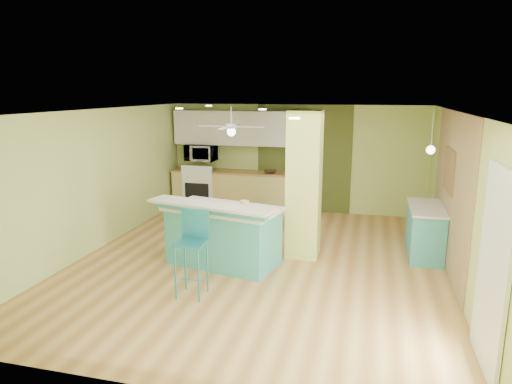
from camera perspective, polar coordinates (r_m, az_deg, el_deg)
floor at (r=7.77m, az=0.46°, el=-8.71°), size 6.00×7.00×0.01m
ceiling at (r=7.24m, az=0.50°, el=10.13°), size 6.00×7.00×0.01m
wall_back at (r=10.79m, az=4.95°, el=4.19°), size 6.00×0.01×2.50m
wall_front at (r=4.22m, az=-11.14°, el=-9.44°), size 6.00×0.01×2.50m
wall_left at (r=8.61m, az=-19.32°, el=1.40°), size 0.01×7.00×2.50m
wall_right at (r=7.31m, az=24.01°, el=-0.89°), size 0.01×7.00×2.50m
wood_panel at (r=7.89m, az=23.19°, el=0.10°), size 0.02×3.40×2.50m
olive_accent at (r=10.74m, az=5.99°, el=4.14°), size 2.20×0.02×2.50m
interior_door at (r=10.75m, az=5.94°, el=2.80°), size 0.82×0.05×2.00m
french_door at (r=5.19m, az=27.50°, el=-8.78°), size 0.04×1.08×2.10m
column at (r=7.76m, az=6.03°, el=0.88°), size 0.55×0.55×2.50m
kitchen_run at (r=10.92m, az=-2.13°, el=0.18°), size 3.25×0.63×0.94m
stove at (r=11.21m, az=-6.81°, el=0.37°), size 0.76×0.66×1.08m
upper_cabinets at (r=10.81m, az=-2.01°, el=7.99°), size 3.20×0.34×0.80m
microwave at (r=11.07m, az=-6.91°, el=4.89°), size 0.70×0.48×0.39m
ceiling_fan at (r=9.49m, az=-3.11°, el=8.11°), size 1.41×1.41×0.61m
pendant_lamp at (r=7.88m, az=21.00°, el=4.97°), size 0.14×0.14×0.69m
wall_decor at (r=8.02m, az=23.01°, el=2.50°), size 0.03×0.90×0.70m
peninsula at (r=7.51m, az=-4.17°, el=-5.29°), size 2.15×1.50×1.11m
bar_stool at (r=6.40m, az=-7.90°, el=-5.80°), size 0.40×0.40×1.21m
side_counter at (r=8.46m, az=20.36°, el=-4.55°), size 0.57×1.35×0.87m
fruit_bowl at (r=10.55m, az=1.78°, el=2.54°), size 0.30×0.30×0.07m
canister at (r=7.21m, az=-1.45°, el=-1.67°), size 0.15×0.15×0.15m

